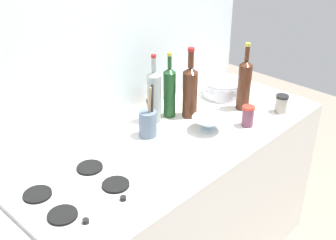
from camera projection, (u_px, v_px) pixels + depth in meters
counter_block at (168, 214)px, 2.24m from camera, size 1.80×0.70×0.90m
backsplash_panel at (115, 88)px, 2.17m from camera, size 1.90×0.06×2.13m
stovetop_hob at (78, 193)px, 1.66m from camera, size 0.50×0.38×0.04m
plate_stack at (223, 88)px, 2.46m from camera, size 0.24×0.23×0.09m
wine_bottle_leftmost at (170, 92)px, 2.19m from camera, size 0.06×0.06×0.35m
wine_bottle_mid_left at (190, 90)px, 2.19m from camera, size 0.08×0.08×0.38m
wine_bottle_mid_right at (244, 84)px, 2.27m from camera, size 0.07×0.07×0.37m
wine_bottle_rightmost at (154, 96)px, 2.14m from camera, size 0.07×0.07×0.37m
mixing_bowl at (208, 123)px, 2.10m from camera, size 0.17×0.17×0.07m
utensil_crock at (148, 123)px, 2.04m from camera, size 0.09×0.09×0.27m
condiment_jar_front at (153, 106)px, 2.28m from camera, size 0.07×0.07×0.07m
condiment_jar_rear at (281, 104)px, 2.27m from camera, size 0.07×0.07×0.10m
condiment_jar_spare at (248, 116)px, 2.14m from camera, size 0.06×0.06×0.11m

